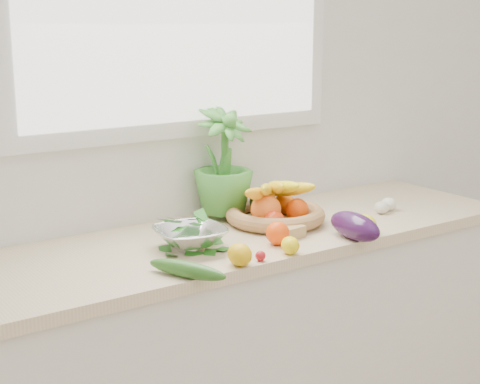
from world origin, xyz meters
TOP-DOWN VIEW (x-y plane):
  - back_wall at (0.00, 2.25)m, footprint 4.50×0.02m
  - counter_cabinet at (0.00, 1.95)m, footprint 2.20×0.58m
  - countertop at (0.00, 1.95)m, footprint 2.24×0.62m
  - orange_loose at (0.09, 1.77)m, footprint 0.10×0.10m
  - lemon_a at (-0.13, 1.67)m, footprint 0.08×0.09m
  - lemon_b at (0.06, 1.67)m, footprint 0.07×0.08m
  - lemon_c at (0.40, 1.70)m, footprint 0.10×0.11m
  - apple at (0.17, 1.89)m, footprint 0.08×0.08m
  - ginger at (0.16, 1.80)m, footprint 0.13×0.06m
  - garlic_a at (0.65, 1.86)m, footprint 0.07×0.07m
  - garlic_b at (0.70, 1.88)m, footprint 0.07×0.07m
  - garlic_c at (0.23, 1.85)m, footprint 0.06×0.06m
  - eggplant at (0.33, 1.67)m, footprint 0.10×0.23m
  - cucumber at (-0.31, 1.67)m, footprint 0.15×0.26m
  - radish at (-0.05, 1.67)m, footprint 0.04×0.04m
  - potted_herb at (0.12, 2.14)m, footprint 0.26×0.26m
  - fruit_basket at (0.24, 1.98)m, footprint 0.47×0.47m
  - colander_with_spinach at (-0.17, 1.89)m, footprint 0.25×0.25m

SIDE VIEW (x-z plane):
  - counter_cabinet at x=0.00m, z-range 0.00..0.86m
  - countertop at x=0.00m, z-range 0.86..0.90m
  - radish at x=-0.05m, z-range 0.90..0.93m
  - ginger at x=0.16m, z-range 0.90..0.94m
  - garlic_c at x=0.23m, z-range 0.90..0.94m
  - garlic_a at x=0.65m, z-range 0.90..0.95m
  - cucumber at x=-0.31m, z-range 0.90..0.95m
  - garlic_b at x=0.70m, z-range 0.90..0.95m
  - lemon_b at x=0.06m, z-range 0.90..0.96m
  - lemon_a at x=-0.13m, z-range 0.90..0.97m
  - lemon_c at x=0.40m, z-range 0.90..0.97m
  - apple at x=0.17m, z-range 0.90..0.98m
  - orange_loose at x=0.09m, z-range 0.90..0.98m
  - eggplant at x=0.33m, z-range 0.90..0.99m
  - fruit_basket at x=0.24m, z-range 0.86..1.04m
  - colander_with_spinach at x=-0.17m, z-range 0.90..1.02m
  - potted_herb at x=0.12m, z-range 0.92..1.31m
  - back_wall at x=0.00m, z-range 0.00..2.70m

